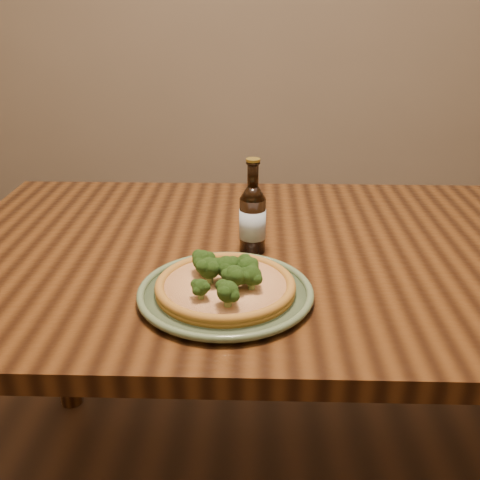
{
  "coord_description": "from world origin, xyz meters",
  "views": [
    {
      "loc": [
        -0.12,
        -1.01,
        1.26
      ],
      "look_at": [
        -0.15,
        -0.02,
        0.82
      ],
      "focal_mm": 42.0,
      "sensor_mm": 36.0,
      "label": 1
    }
  ],
  "objects_px": {
    "plate": "(226,293)",
    "pizza": "(226,284)",
    "beer_bottle": "(253,218)",
    "table": "(309,287)"
  },
  "relations": [
    {
      "from": "table",
      "to": "pizza",
      "type": "height_order",
      "value": "pizza"
    },
    {
      "from": "table",
      "to": "plate",
      "type": "xyz_separation_m",
      "value": [
        -0.17,
        -0.22,
        0.1
      ]
    },
    {
      "from": "plate",
      "to": "beer_bottle",
      "type": "xyz_separation_m",
      "value": [
        0.05,
        0.2,
        0.07
      ]
    },
    {
      "from": "plate",
      "to": "pizza",
      "type": "height_order",
      "value": "pizza"
    },
    {
      "from": "pizza",
      "to": "plate",
      "type": "bearing_deg",
      "value": 117.99
    },
    {
      "from": "table",
      "to": "plate",
      "type": "height_order",
      "value": "plate"
    },
    {
      "from": "table",
      "to": "plate",
      "type": "bearing_deg",
      "value": -128.57
    },
    {
      "from": "pizza",
      "to": "beer_bottle",
      "type": "relative_size",
      "value": 1.25
    },
    {
      "from": "pizza",
      "to": "beer_bottle",
      "type": "bearing_deg",
      "value": 77.32
    },
    {
      "from": "table",
      "to": "beer_bottle",
      "type": "distance_m",
      "value": 0.21
    }
  ]
}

